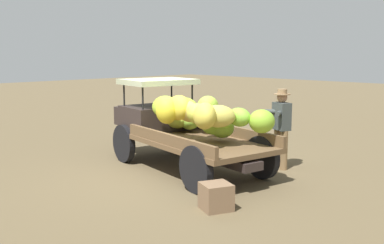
% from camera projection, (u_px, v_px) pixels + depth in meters
% --- Properties ---
extents(ground_plane, '(60.00, 60.00, 0.00)m').
position_uv_depth(ground_plane, '(171.00, 171.00, 9.52)').
color(ground_plane, brown).
extents(truck, '(4.62, 2.35, 1.87)m').
position_uv_depth(truck, '(182.00, 123.00, 9.67)').
color(truck, '#302624').
rests_on(truck, ground).
extents(farmer, '(0.56, 0.52, 1.71)m').
position_uv_depth(farmer, '(281.00, 124.00, 9.57)').
color(farmer, olive).
rests_on(farmer, ground).
extents(wooden_crate, '(0.57, 0.58, 0.43)m').
position_uv_depth(wooden_crate, '(216.00, 197.00, 7.13)').
color(wooden_crate, brown).
rests_on(wooden_crate, ground).
extents(loose_banana_bunch, '(0.52, 0.46, 0.33)m').
position_uv_depth(loose_banana_bunch, '(251.00, 151.00, 10.71)').
color(loose_banana_bunch, '#96BB37').
rests_on(loose_banana_bunch, ground).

